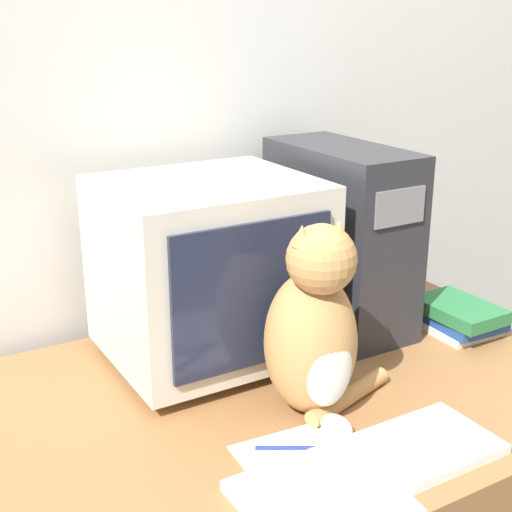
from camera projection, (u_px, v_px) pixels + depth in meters
wall_back at (180, 124)px, 1.74m from camera, size 7.00×0.05×2.50m
crt_monitor at (209, 270)px, 1.54m from camera, size 0.44×0.39×0.41m
computer_tower at (340, 237)px, 1.73m from camera, size 0.19×0.42×0.44m
keyboard at (371, 466)px, 1.21m from camera, size 0.49×0.17×0.02m
cat at (314, 332)px, 1.34m from camera, size 0.29×0.24×0.39m
book_stack at (460, 317)px, 1.73m from camera, size 0.16×0.20×0.08m
pen at (298, 448)px, 1.27m from camera, size 0.14×0.09×0.01m
paper_sheet at (320, 477)px, 1.19m from camera, size 0.23×0.31×0.00m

